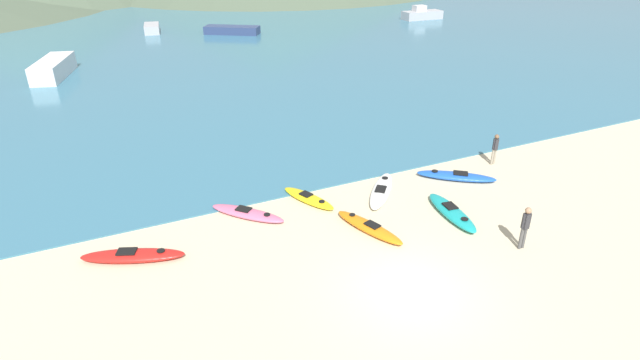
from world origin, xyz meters
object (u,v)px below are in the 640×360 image
at_px(kayak_on_sand_3, 369,227).
at_px(moored_boat_4, 422,14).
at_px(moored_boat_3, 152,28).
at_px(moored_boat_0, 53,68).
at_px(kayak_on_sand_2, 133,256).
at_px(moored_boat_1, 232,30).
at_px(kayak_on_sand_4, 308,198).
at_px(person_near_waterline, 495,147).
at_px(kayak_on_sand_0, 381,190).
at_px(kayak_on_sand_1, 456,176).
at_px(kayak_on_sand_6, 452,212).
at_px(person_near_foreground, 525,225).
at_px(kayak_on_sand_5, 247,213).

distance_m(kayak_on_sand_3, moored_boat_4, 50.38).
bearing_deg(moored_boat_3, moored_boat_0, -121.11).
height_order(kayak_on_sand_2, kayak_on_sand_3, kayak_on_sand_2).
distance_m(moored_boat_1, moored_boat_3, 8.87).
bearing_deg(kayak_on_sand_4, kayak_on_sand_3, -70.39).
bearing_deg(kayak_on_sand_4, person_near_waterline, -2.78).
xyz_separation_m(kayak_on_sand_4, person_near_waterline, (9.41, -0.46, 0.74)).
relative_size(kayak_on_sand_0, kayak_on_sand_1, 0.96).
bearing_deg(kayak_on_sand_2, person_near_waterline, 2.58).
relative_size(kayak_on_sand_1, kayak_on_sand_6, 1.00).
bearing_deg(moored_boat_3, kayak_on_sand_4, -90.14).
height_order(person_near_foreground, moored_boat_0, person_near_foreground).
distance_m(kayak_on_sand_5, person_near_waterline, 12.09).
xyz_separation_m(kayak_on_sand_1, person_near_waterline, (2.62, 0.56, 0.71)).
bearing_deg(kayak_on_sand_0, kayak_on_sand_4, 166.98).
xyz_separation_m(kayak_on_sand_1, moored_boat_3, (-6.68, 42.72, 0.35)).
bearing_deg(kayak_on_sand_3, moored_boat_4, 52.12).
height_order(kayak_on_sand_4, moored_boat_3, moored_boat_3).
bearing_deg(kayak_on_sand_1, kayak_on_sand_2, -179.23).
xyz_separation_m(person_near_waterline, moored_boat_4, (22.61, 37.17, -0.21)).
bearing_deg(kayak_on_sand_4, moored_boat_3, 89.86).
relative_size(kayak_on_sand_2, moored_boat_3, 0.93).
distance_m(kayak_on_sand_2, kayak_on_sand_5, 4.51).
bearing_deg(kayak_on_sand_6, moored_boat_0, 115.41).
xyz_separation_m(kayak_on_sand_5, kayak_on_sand_6, (7.18, -3.38, 0.04)).
distance_m(kayak_on_sand_5, kayak_on_sand_6, 7.94).
bearing_deg(kayak_on_sand_0, kayak_on_sand_3, -130.13).
height_order(moored_boat_0, moored_boat_3, moored_boat_0).
height_order(kayak_on_sand_2, moored_boat_0, moored_boat_0).
bearing_deg(person_near_waterline, moored_boat_0, 125.57).
xyz_separation_m(kayak_on_sand_1, person_near_foreground, (-1.46, -5.28, 0.77)).
bearing_deg(moored_boat_0, kayak_on_sand_5, -75.39).
distance_m(moored_boat_0, moored_boat_3, 18.47).
bearing_deg(moored_boat_3, moored_boat_1, -30.50).
height_order(kayak_on_sand_6, person_near_foreground, person_near_foreground).
bearing_deg(moored_boat_1, kayak_on_sand_1, -91.44).
distance_m(kayak_on_sand_2, kayak_on_sand_4, 7.13).
relative_size(kayak_on_sand_1, kayak_on_sand_3, 1.01).
bearing_deg(moored_boat_4, kayak_on_sand_6, -124.36).
xyz_separation_m(kayak_on_sand_3, moored_boat_1, (6.66, 40.25, 0.31)).
relative_size(kayak_on_sand_0, moored_boat_0, 0.50).
xyz_separation_m(kayak_on_sand_2, moored_boat_0, (-2.40, 27.09, 0.55)).
distance_m(kayak_on_sand_6, person_near_foreground, 3.00).
distance_m(kayak_on_sand_5, person_near_foreground, 10.12).
distance_m(kayak_on_sand_4, kayak_on_sand_6, 5.73).
xyz_separation_m(kayak_on_sand_4, moored_boat_4, (32.02, 36.71, 0.53)).
relative_size(moored_boat_3, moored_boat_4, 0.74).
xyz_separation_m(kayak_on_sand_1, kayak_on_sand_6, (-2.26, -2.49, 0.03)).
distance_m(kayak_on_sand_0, moored_boat_0, 29.40).
relative_size(kayak_on_sand_1, kayak_on_sand_4, 1.16).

